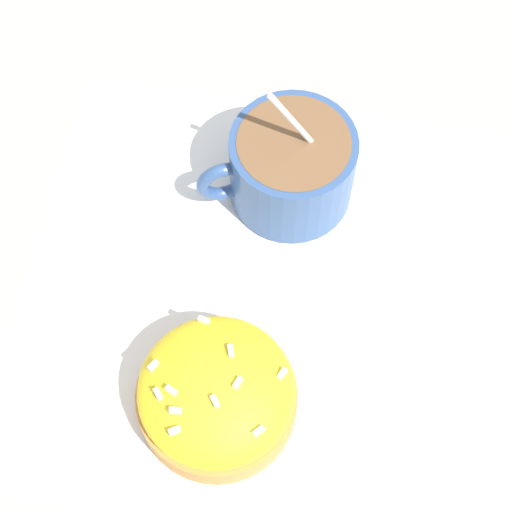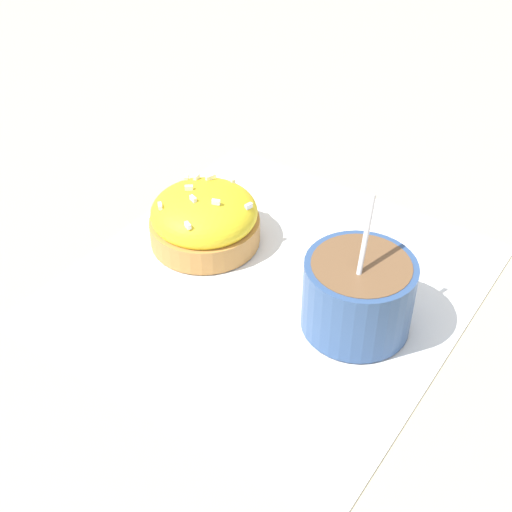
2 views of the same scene
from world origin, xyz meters
The scene contains 4 objects.
ground_plane centered at (0.00, 0.00, 0.00)m, with size 3.00×3.00×0.00m, color #C6B793.
paper_napkin centered at (0.00, 0.00, 0.00)m, with size 0.31×0.33×0.00m.
coffee_cup centered at (0.08, -0.01, 0.04)m, with size 0.09×0.11×0.11m.
frosted_pastry centered at (-0.08, 0.01, 0.03)m, with size 0.10×0.10×0.06m.
Camera 1 is at (-0.23, -0.04, 0.53)m, focal length 60.00 mm.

